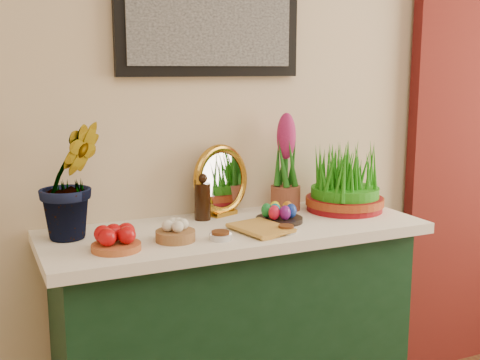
# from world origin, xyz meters

# --- Properties ---
(sideboard) EXTENTS (1.30, 0.45, 0.85)m
(sideboard) POSITION_xyz_m (-0.17, 2.00, 0.42)
(sideboard) COLOR #143720
(sideboard) RESTS_ON ground
(tablecloth) EXTENTS (1.40, 0.55, 0.04)m
(tablecloth) POSITION_xyz_m (-0.17, 2.00, 0.87)
(tablecloth) COLOR white
(tablecloth) RESTS_ON sideboard
(hyacinth_green) EXTENTS (0.30, 0.27, 0.53)m
(hyacinth_green) POSITION_xyz_m (-0.74, 2.09, 1.15)
(hyacinth_green) COLOR #1F6F1A
(hyacinth_green) RESTS_ON tablecloth
(apple_bowl) EXTENTS (0.19, 0.19, 0.08)m
(apple_bowl) POSITION_xyz_m (-0.64, 1.88, 0.92)
(apple_bowl) COLOR #B0562B
(apple_bowl) RESTS_ON tablecloth
(garlic_basket) EXTENTS (0.15, 0.15, 0.07)m
(garlic_basket) POSITION_xyz_m (-0.43, 1.91, 0.92)
(garlic_basket) COLOR olive
(garlic_basket) RESTS_ON tablecloth
(vinegar_cruet) EXTENTS (0.06, 0.06, 0.18)m
(vinegar_cruet) POSITION_xyz_m (-0.25, 2.14, 0.97)
(vinegar_cruet) COLOR black
(vinegar_cruet) RESTS_ON tablecloth
(mirror) EXTENTS (0.28, 0.16, 0.28)m
(mirror) POSITION_xyz_m (-0.15, 2.19, 1.03)
(mirror) COLOR #C38B28
(mirror) RESTS_ON tablecloth
(book) EXTENTS (0.18, 0.24, 0.03)m
(book) POSITION_xyz_m (-0.20, 1.88, 0.90)
(book) COLOR gold
(book) RESTS_ON tablecloth
(spice_dish_left) EXTENTS (0.08, 0.08, 0.03)m
(spice_dish_left) POSITION_xyz_m (-0.29, 1.86, 0.90)
(spice_dish_left) COLOR silver
(spice_dish_left) RESTS_ON tablecloth
(spice_dish_right) EXTENTS (0.07, 0.07, 0.03)m
(spice_dish_right) POSITION_xyz_m (-0.05, 1.84, 0.90)
(spice_dish_right) COLOR silver
(spice_dish_right) RESTS_ON tablecloth
(egg_plate) EXTENTS (0.21, 0.21, 0.07)m
(egg_plate) POSITION_xyz_m (0.00, 1.98, 0.92)
(egg_plate) COLOR black
(egg_plate) RESTS_ON tablecloth
(hyacinth_pink) EXTENTS (0.12, 0.12, 0.40)m
(hyacinth_pink) POSITION_xyz_m (0.12, 2.15, 1.07)
(hyacinth_pink) COLOR brown
(hyacinth_pink) RESTS_ON tablecloth
(wheatgrass_sabzeh) EXTENTS (0.32, 0.32, 0.26)m
(wheatgrass_sabzeh) POSITION_xyz_m (0.34, 2.04, 1.00)
(wheatgrass_sabzeh) COLOR maroon
(wheatgrass_sabzeh) RESTS_ON tablecloth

